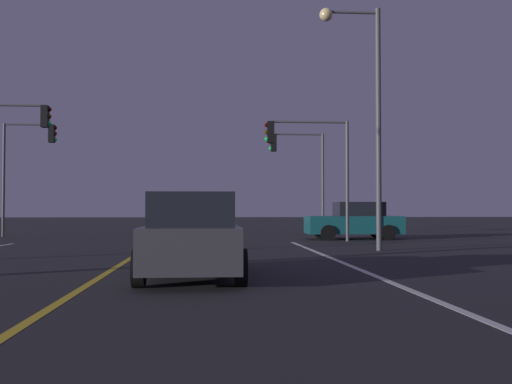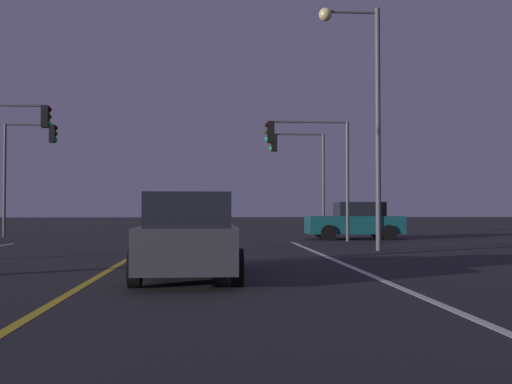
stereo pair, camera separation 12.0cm
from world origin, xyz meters
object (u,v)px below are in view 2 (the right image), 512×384
car_crossing_side (355,221)px  traffic_light_near_left (3,139)px  street_lamp_right_far (364,97)px  car_lead_same_lane (189,237)px  traffic_light_near_right (307,151)px  traffic_light_far_left (29,153)px  traffic_light_far_right (298,160)px

car_crossing_side → traffic_light_near_left: (-15.08, -1.78, 3.42)m
traffic_light_near_left → street_lamp_right_far: street_lamp_right_far is taller
car_crossing_side → street_lamp_right_far: bearing=78.8°
street_lamp_right_far → car_crossing_side: bearing=-101.2°
car_lead_same_lane → traffic_light_near_left: 15.69m
traffic_light_near_right → street_lamp_right_far: (1.06, -5.54, 1.27)m
car_crossing_side → street_lamp_right_far: (-1.45, -7.32, 4.31)m
traffic_light_far_left → traffic_light_near_right: bearing=-22.7°
traffic_light_far_left → car_lead_same_lane: bearing=-64.7°
traffic_light_near_right → traffic_light_far_left: (-13.16, 5.50, 0.31)m
car_crossing_side → traffic_light_far_left: 16.45m
traffic_light_near_right → traffic_light_near_left: traffic_light_near_left is taller
traffic_light_near_left → traffic_light_far_right: traffic_light_near_left is taller
traffic_light_near_left → traffic_light_far_left: (-0.59, 5.50, -0.08)m
traffic_light_near_left → street_lamp_right_far: 14.75m
traffic_light_near_right → traffic_light_near_left: bearing=0.0°
car_lead_same_lane → traffic_light_near_right: 14.04m
car_lead_same_lane → traffic_light_near_right: bearing=-18.9°
car_lead_same_lane → traffic_light_near_left: size_ratio=0.76×
car_lead_same_lane → traffic_light_near_left: (-8.14, 12.97, 3.42)m
car_crossing_side → car_lead_same_lane: size_ratio=1.00×
traffic_light_near_left → street_lamp_right_far: bearing=-22.1°
car_lead_same_lane → traffic_light_far_left: bearing=25.3°
car_crossing_side → traffic_light_far_right: traffic_light_far_right is taller
traffic_light_near_right → car_lead_same_lane: bearing=71.1°
traffic_light_near_left → traffic_light_far_right: bearing=23.0°
car_lead_same_lane → street_lamp_right_far: street_lamp_right_far is taller
car_crossing_side → traffic_light_near_right: size_ratio=0.84×
car_crossing_side → traffic_light_near_right: traffic_light_near_right is taller
traffic_light_far_right → traffic_light_far_left: 13.56m
car_crossing_side → traffic_light_near_left: bearing=6.7°
car_crossing_side → car_lead_same_lane: 16.30m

